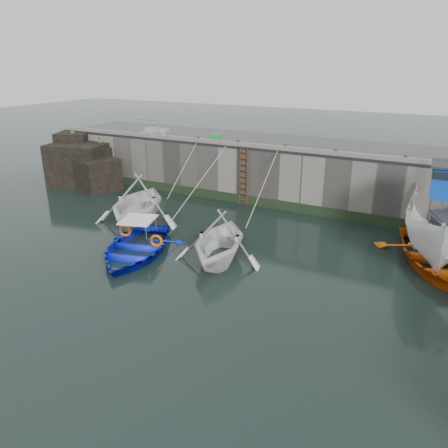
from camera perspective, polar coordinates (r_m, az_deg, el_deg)
The scene contains 22 objects.
ground at distance 15.47m, azimuth -6.76°, elevation -8.57°, with size 120.00×120.00×0.00m, color black.
quay_back at distance 25.50m, azimuth 9.14°, elevation 6.77°, with size 30.00×5.00×3.00m, color slate.
road_back at distance 25.18m, azimuth 9.35°, elevation 10.26°, with size 30.00×5.00×0.16m, color black.
kerb_back at distance 22.96m, azimuth 7.44°, elevation 9.82°, with size 30.00×0.30×0.20m, color slate.
algae_back at distance 23.54m, azimuth 6.94°, elevation 2.54°, with size 30.00×0.08×0.50m, color black.
rock_outcrop at distance 29.58m, azimuth -17.84°, elevation 7.48°, with size 5.85×4.24×3.41m.
ladder at distance 23.87m, azimuth 2.54°, elevation 6.29°, with size 0.51×0.08×3.20m.
boat_near_white at distance 21.95m, azimuth -11.08°, elevation 0.24°, with size 4.39×5.08×2.68m, color silver.
boat_near_white_rope at distance 24.85m, azimuth -5.65°, elevation 2.97°, with size 0.04×3.69×3.10m, color tan, non-canonical shape.
boat_near_blue at distance 18.48m, azimuth -11.45°, elevation -3.77°, with size 3.53×4.94×1.02m, color #0D1FC9.
boat_near_blue_rope at distance 22.51m, azimuth -3.01°, elevation 1.14°, with size 0.04×6.21×3.10m, color tan, non-canonical shape.
boat_near_blacktrim at distance 17.57m, azimuth -0.63°, elevation -4.67°, with size 3.80×4.40×2.32m, color silver.
boat_near_blacktrim_rope at distance 21.56m, azimuth 5.42°, elevation 0.17°, with size 0.04×5.25×3.10m, color tan, non-canonical shape.
boat_far_white at distance 19.86m, azimuth 26.67°, elevation -0.09°, with size 3.13×7.68×5.93m.
boat_far_orange at distance 18.75m, azimuth 26.97°, elevation -3.96°, with size 6.62×7.61×4.32m.
fish_crate at distance 25.98m, azimuth -1.06°, elevation 11.35°, with size 0.54×0.41×0.29m, color green.
railing at distance 28.07m, azimuth -9.01°, elevation 11.92°, with size 1.60×1.05×1.00m.
bollard_a at distance 25.19m, azimuth -3.36°, elevation 11.01°, with size 0.18×0.18×0.28m, color #3F1E0F.
bollard_b at distance 24.01m, azimuth 1.85°, elevation 10.55°, with size 0.18×0.18×0.28m, color #3F1E0F.
bollard_c at distance 22.98m, azimuth 8.01°, elevation 9.91°, with size 0.18×0.18×0.28m, color #3F1E0F.
bollard_d at distance 22.25m, azimuth 14.37°, elevation 9.12°, with size 0.18×0.18×0.28m, color #3F1E0F.
bollard_e at distance 21.76m, azimuth 22.61°, elevation 7.92°, with size 0.18×0.18×0.28m, color #3F1E0F.
Camera 1 is at (7.83, -11.01, 7.52)m, focal length 35.00 mm.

